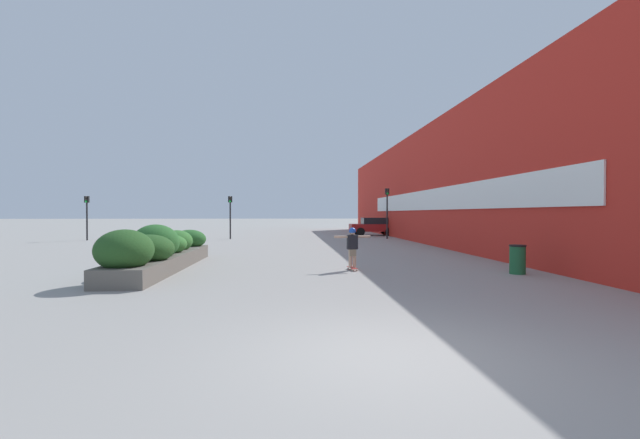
# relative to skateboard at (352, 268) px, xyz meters

# --- Properties ---
(ground_plane) EXTENTS (300.00, 300.00, 0.00)m
(ground_plane) POSITION_rel_skateboard_xyz_m (-0.81, -8.41, -0.07)
(ground_plane) COLOR gray
(building_wall_right) EXTENTS (0.67, 47.73, 7.21)m
(building_wall_right) POSITION_rel_skateboard_xyz_m (6.43, 13.28, 3.53)
(building_wall_right) COLOR red
(building_wall_right) RESTS_ON ground_plane
(planter_box) EXTENTS (1.63, 8.26, 1.52)m
(planter_box) POSITION_rel_skateboard_xyz_m (-6.32, 0.39, 0.59)
(planter_box) COLOR #605B54
(planter_box) RESTS_ON ground_plane
(skateboard) EXTENTS (0.28, 0.72, 0.09)m
(skateboard) POSITION_rel_skateboard_xyz_m (0.00, 0.00, 0.00)
(skateboard) COLOR maroon
(skateboard) RESTS_ON ground_plane
(skateboarder) EXTENTS (1.23, 0.26, 1.32)m
(skateboarder) POSITION_rel_skateboard_xyz_m (0.00, 0.00, 0.82)
(skateboarder) COLOR tan
(skateboarder) RESTS_ON skateboard
(trash_bin) EXTENTS (0.50, 0.50, 0.90)m
(trash_bin) POSITION_rel_skateboard_xyz_m (4.98, -1.22, 0.39)
(trash_bin) COLOR #1E5B33
(trash_bin) RESTS_ON ground_plane
(car_leftmost) EXTENTS (3.92, 1.95, 1.51)m
(car_leftmost) POSITION_rel_skateboard_xyz_m (5.04, 21.95, 0.74)
(car_leftmost) COLOR maroon
(car_leftmost) RESTS_ON ground_plane
(car_center_left) EXTENTS (4.63, 1.85, 1.59)m
(car_center_left) POSITION_rel_skateboard_xyz_m (15.21, 22.73, 0.76)
(car_center_left) COLOR navy
(car_center_left) RESTS_ON ground_plane
(traffic_light_left) EXTENTS (0.28, 0.30, 3.14)m
(traffic_light_left) POSITION_rel_skateboard_xyz_m (-6.43, 17.70, 2.10)
(traffic_light_left) COLOR black
(traffic_light_left) RESTS_ON ground_plane
(traffic_light_right) EXTENTS (0.28, 0.30, 3.72)m
(traffic_light_right) POSITION_rel_skateboard_xyz_m (5.08, 17.05, 2.45)
(traffic_light_right) COLOR black
(traffic_light_right) RESTS_ON ground_plane
(traffic_light_far_left) EXTENTS (0.28, 0.30, 3.08)m
(traffic_light_far_left) POSITION_rel_skateboard_xyz_m (-16.16, 16.78, 2.06)
(traffic_light_far_left) COLOR black
(traffic_light_far_left) RESTS_ON ground_plane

